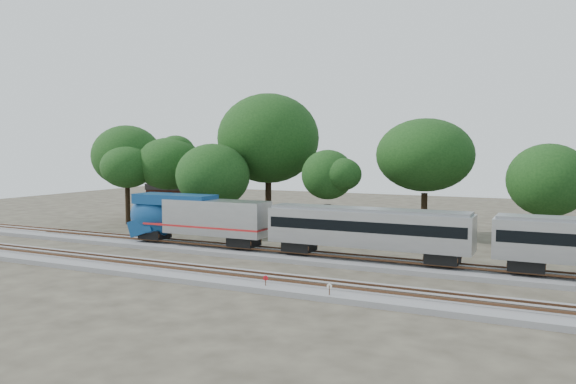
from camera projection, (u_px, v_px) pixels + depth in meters
name	position (u px, v px, depth m)	size (l,w,h in m)	color
ground	(283.00, 273.00, 44.81)	(160.00, 160.00, 0.00)	#383328
track_far	(312.00, 257.00, 50.18)	(160.00, 5.00, 0.73)	slate
track_near	(259.00, 281.00, 41.20)	(160.00, 5.00, 0.73)	slate
switch_stand_red	(266.00, 281.00, 39.04)	(0.35, 0.08, 1.11)	#512D19
switch_stand_white	(329.00, 290.00, 36.58)	(0.37, 0.07, 1.15)	#512D19
switch_lever	(349.00, 299.00, 36.53)	(0.50, 0.30, 0.30)	#512D19
brick_building	(188.00, 199.00, 83.66)	(10.88, 8.30, 4.84)	maroon
tree_0	(127.00, 156.00, 73.41)	(9.13, 9.13, 12.87)	black
tree_1	(169.00, 164.00, 71.66)	(8.14, 8.14, 11.48)	black
tree_2	(213.00, 176.00, 64.26)	(6.93, 6.93, 9.77)	black
tree_3	(268.00, 139.00, 69.35)	(11.37, 11.37, 16.03)	black
tree_4	(328.00, 175.00, 61.33)	(7.20, 7.20, 10.16)	black
tree_5	(425.00, 155.00, 62.41)	(9.37, 9.37, 13.21)	black
tree_6	(548.00, 180.00, 55.01)	(6.96, 6.96, 9.81)	black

